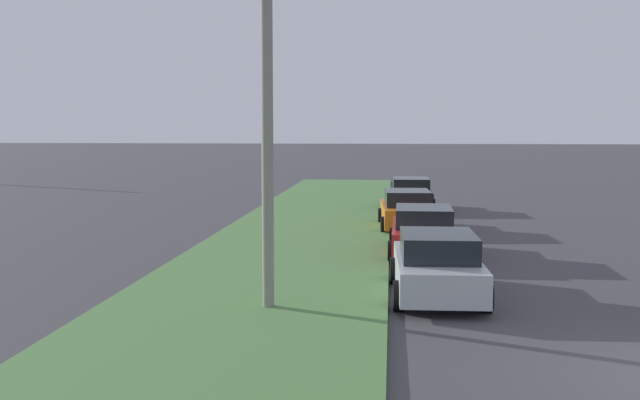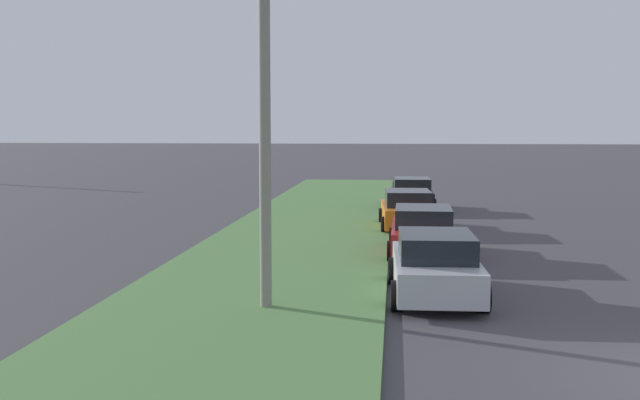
{
  "view_description": "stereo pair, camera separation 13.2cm",
  "coord_description": "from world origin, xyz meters",
  "px_view_note": "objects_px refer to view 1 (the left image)",
  "views": [
    {
      "loc": [
        -11.19,
        4.57,
        3.82
      ],
      "look_at": [
        12.86,
        6.88,
        1.41
      ],
      "focal_mm": 41.77,
      "sensor_mm": 36.0,
      "label": 1
    },
    {
      "loc": [
        -11.18,
        4.44,
        3.82
      ],
      "look_at": [
        12.86,
        6.88,
        1.41
      ],
      "focal_mm": 41.77,
      "sensor_mm": 36.0,
      "label": 2
    }
  ],
  "objects_px": {
    "parked_car_red": "(423,232)",
    "parked_car_silver": "(437,266)",
    "parked_car_orange": "(407,210)",
    "streetlight": "(285,97)",
    "parked_car_black": "(411,194)"
  },
  "relations": [
    {
      "from": "parked_car_silver",
      "to": "parked_car_red",
      "type": "height_order",
      "value": "same"
    },
    {
      "from": "parked_car_silver",
      "to": "parked_car_red",
      "type": "xyz_separation_m",
      "value": [
        5.31,
        0.09,
        0.0
      ]
    },
    {
      "from": "parked_car_red",
      "to": "parked_car_silver",
      "type": "bearing_deg",
      "value": -178.27
    },
    {
      "from": "parked_car_silver",
      "to": "parked_car_black",
      "type": "xyz_separation_m",
      "value": [
        17.51,
        0.15,
        0.0
      ]
    },
    {
      "from": "streetlight",
      "to": "parked_car_orange",
      "type": "bearing_deg",
      "value": -12.2
    },
    {
      "from": "parked_car_silver",
      "to": "parked_car_orange",
      "type": "relative_size",
      "value": 0.99
    },
    {
      "from": "parked_car_red",
      "to": "parked_car_orange",
      "type": "height_order",
      "value": "same"
    },
    {
      "from": "parked_car_black",
      "to": "parked_car_silver",
      "type": "bearing_deg",
      "value": 179.61
    },
    {
      "from": "parked_car_red",
      "to": "streetlight",
      "type": "height_order",
      "value": "streetlight"
    },
    {
      "from": "parked_car_silver",
      "to": "streetlight",
      "type": "relative_size",
      "value": 0.58
    },
    {
      "from": "parked_car_red",
      "to": "parked_car_orange",
      "type": "distance_m",
      "value": 5.65
    },
    {
      "from": "streetlight",
      "to": "parked_car_black",
      "type": "bearing_deg",
      "value": -8.98
    },
    {
      "from": "parked_car_red",
      "to": "parked_car_orange",
      "type": "bearing_deg",
      "value": 4.51
    },
    {
      "from": "parked_car_silver",
      "to": "parked_car_red",
      "type": "bearing_deg",
      "value": -0.52
    },
    {
      "from": "parked_car_silver",
      "to": "parked_car_red",
      "type": "distance_m",
      "value": 5.31
    }
  ]
}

